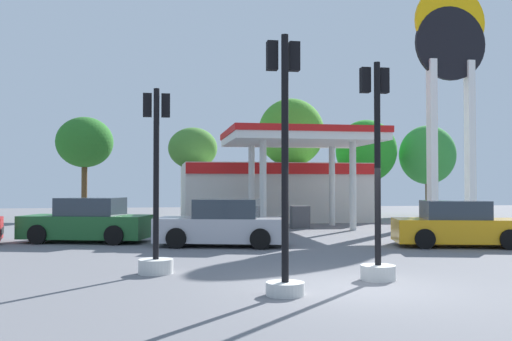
% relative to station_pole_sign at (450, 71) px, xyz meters
% --- Properties ---
extents(ground_plane, '(90.00, 90.00, 0.00)m').
position_rel_station_pole_sign_xyz_m(ground_plane, '(-11.72, -17.64, -8.38)').
color(ground_plane, slate).
rests_on(ground_plane, ground).
extents(gas_station, '(10.97, 13.35, 4.84)m').
position_rel_station_pole_sign_xyz_m(gas_station, '(-8.81, 4.72, -6.40)').
color(gas_station, beige).
rests_on(gas_station, ground).
extents(station_pole_sign, '(4.05, 0.56, 13.12)m').
position_rel_station_pole_sign_xyz_m(station_pole_sign, '(0.00, 0.00, 0.00)').
color(station_pole_sign, white).
rests_on(station_pole_sign, ground).
extents(car_0, '(4.97, 3.14, 1.66)m').
position_rel_station_pole_sign_xyz_m(car_0, '(-18.32, -6.81, -7.63)').
color(car_0, black).
rests_on(car_0, ground).
extents(car_1, '(4.74, 2.88, 1.58)m').
position_rel_station_pole_sign_xyz_m(car_1, '(-5.45, -10.54, -7.66)').
color(car_1, black).
rests_on(car_1, ground).
extents(car_2, '(4.90, 3.02, 1.63)m').
position_rel_station_pole_sign_xyz_m(car_2, '(-13.47, -9.03, -7.64)').
color(car_2, black).
rests_on(car_2, ground).
extents(traffic_signal_0, '(0.75, 0.75, 5.04)m').
position_rel_station_pole_sign_xyz_m(traffic_signal_0, '(-13.28, -18.12, -6.46)').
color(traffic_signal_0, silver).
rests_on(traffic_signal_0, ground).
extents(traffic_signal_1, '(0.78, 0.78, 4.89)m').
position_rel_station_pole_sign_xyz_m(traffic_signal_1, '(-10.85, -16.73, -6.78)').
color(traffic_signal_1, silver).
rests_on(traffic_signal_1, ground).
extents(traffic_signal_2, '(0.83, 0.83, 4.45)m').
position_rel_station_pole_sign_xyz_m(traffic_signal_2, '(-15.75, -14.96, -7.07)').
color(traffic_signal_2, silver).
rests_on(traffic_signal_2, ground).
extents(tree_1, '(3.59, 3.59, 6.48)m').
position_rel_station_pole_sign_xyz_m(tree_1, '(-20.38, 8.81, -3.54)').
color(tree_1, brown).
rests_on(tree_1, ground).
extents(tree_2, '(3.08, 3.08, 5.76)m').
position_rel_station_pole_sign_xyz_m(tree_2, '(-13.61, 7.19, -3.94)').
color(tree_2, brown).
rests_on(tree_2, ground).
extents(tree_3, '(4.22, 4.22, 7.68)m').
position_rel_station_pole_sign_xyz_m(tree_3, '(-7.36, 6.78, -2.89)').
color(tree_3, brown).
rests_on(tree_3, ground).
extents(tree_4, '(4.21, 4.21, 6.68)m').
position_rel_station_pole_sign_xyz_m(tree_4, '(-1.50, 8.99, -3.89)').
color(tree_4, brown).
rests_on(tree_4, ground).
extents(tree_5, '(3.93, 3.93, 6.36)m').
position_rel_station_pole_sign_xyz_m(tree_5, '(3.02, 8.95, -4.11)').
color(tree_5, brown).
rests_on(tree_5, ground).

